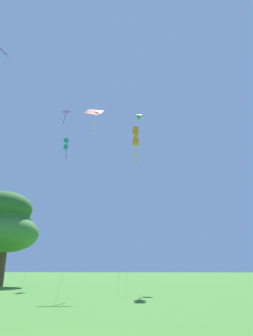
# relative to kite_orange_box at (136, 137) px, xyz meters

# --- Properties ---
(kite_orange_box) EXTENTS (1.02, 6.64, 15.63)m
(kite_orange_box) POSITION_rel_kite_orange_box_xyz_m (0.00, 0.00, 0.00)
(kite_orange_box) COLOR orange
(kite_orange_box) RESTS_ON ground_plane
(kite_green_small) EXTENTS (1.23, 8.98, 21.07)m
(kite_green_small) POSITION_rel_kite_orange_box_xyz_m (-0.54, 6.84, 5.91)
(kite_green_small) COLOR green
(kite_green_small) RESTS_ON ground_plane
(kite_pink_low) EXTENTS (4.88, 6.31, 30.20)m
(kite_pink_low) POSITION_rel_kite_orange_box_xyz_m (-15.69, 20.01, 13.01)
(kite_pink_low) COLOR pink
(kite_pink_low) RESTS_ON ground_plane
(kite_teal_box) EXTENTS (0.61, 9.21, 17.99)m
(kite_teal_box) POSITION_rel_kite_orange_box_xyz_m (-9.93, 6.76, 2.53)
(kite_teal_box) COLOR teal
(kite_teal_box) RESTS_ON ground_plane
(kite_red_high) EXTENTS (1.88, 5.66, 17.62)m
(kite_red_high) POSITION_rel_kite_orange_box_xyz_m (-4.06, -1.60, 1.66)
(kite_red_high) COLOR red
(kite_red_high) RESTS_ON ground_plane
(tree_left_oak) EXTENTS (7.39, 6.89, 10.21)m
(tree_left_oak) POSITION_rel_kite_orange_box_xyz_m (-15.21, 3.39, -7.82)
(tree_left_oak) COLOR brown
(tree_left_oak) RESTS_ON ground_plane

